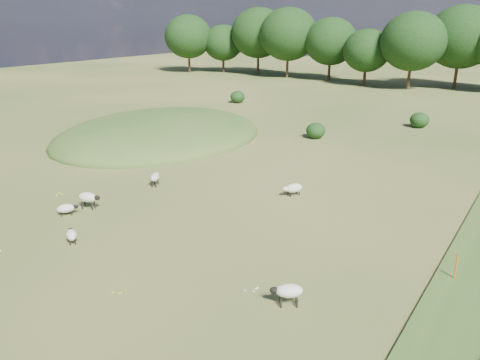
# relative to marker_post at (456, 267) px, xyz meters

# --- Properties ---
(ground) EXTENTS (160.00, 160.00, 0.00)m
(ground) POSITION_rel_marker_post_xyz_m (-14.30, 18.88, -0.60)
(ground) COLOR #36531A
(ground) RESTS_ON ground
(mound) EXTENTS (16.00, 20.00, 4.00)m
(mound) POSITION_rel_marker_post_xyz_m (-26.30, 10.88, -0.60)
(mound) COLOR #33561E
(mound) RESTS_ON ground
(treeline) EXTENTS (96.28, 14.66, 11.70)m
(treeline) POSITION_rel_marker_post_xyz_m (-15.36, 54.32, 5.97)
(treeline) COLOR black
(treeline) RESTS_ON ground
(shrubs) EXTENTS (23.71, 12.49, 1.47)m
(shrubs) POSITION_rel_marker_post_xyz_m (-18.21, 25.15, 0.11)
(shrubs) COLOR black
(shrubs) RESTS_ON ground
(marker_post) EXTENTS (0.06, 0.06, 1.20)m
(marker_post) POSITION_rel_marker_post_xyz_m (0.00, 0.00, 0.00)
(marker_post) COLOR #D8590C
(marker_post) RESTS_ON ground
(sheep_0) EXTENTS (0.87, 1.15, 0.81)m
(sheep_0) POSITION_rel_marker_post_xyz_m (-17.67, 1.37, -0.03)
(sheep_0) COLOR beige
(sheep_0) RESTS_ON ground
(sheep_1) EXTENTS (1.10, 0.88, 0.63)m
(sheep_1) POSITION_rel_marker_post_xyz_m (-15.39, -6.47, -0.20)
(sheep_1) COLOR beige
(sheep_1) RESTS_ON ground
(sheep_2) EXTENTS (1.34, 0.87, 0.93)m
(sheep_2) POSITION_rel_marker_post_xyz_m (-18.05, -3.36, 0.05)
(sheep_2) COLOR beige
(sheep_2) RESTS_ON ground
(sheep_3) EXTENTS (0.90, 1.08, 0.62)m
(sheep_3) POSITION_rel_marker_post_xyz_m (-18.28, -4.62, -0.21)
(sheep_3) COLOR beige
(sheep_3) RESTS_ON ground
(sheep_4) EXTENTS (1.20, 1.01, 0.87)m
(sheep_4) POSITION_rel_marker_post_xyz_m (-4.64, -5.23, 0.01)
(sheep_4) COLOR beige
(sheep_4) RESTS_ON ground
(sheep_5) EXTENTS (1.01, 1.31, 0.74)m
(sheep_5) POSITION_rel_marker_post_xyz_m (-9.77, 4.71, -0.13)
(sheep_5) COLOR beige
(sheep_5) RESTS_ON ground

